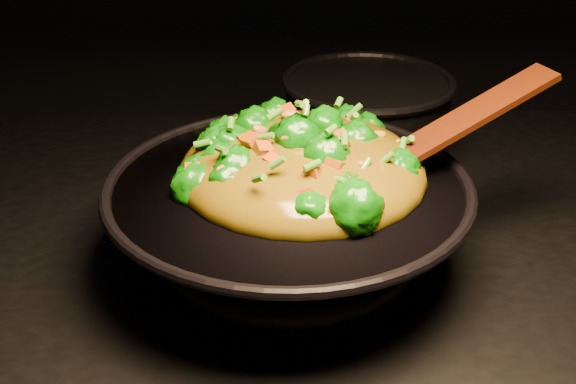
{
  "coord_description": "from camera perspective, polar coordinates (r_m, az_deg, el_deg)",
  "views": [
    {
      "loc": [
        -0.13,
        -0.76,
        1.4
      ],
      "look_at": [
        -0.11,
        -0.02,
        1.0
      ],
      "focal_mm": 45.0,
      "sensor_mm": 36.0,
      "label": 1
    }
  ],
  "objects": [
    {
      "name": "back_pot",
      "position": [
        1.11,
        6.2,
        5.6
      ],
      "size": [
        0.27,
        0.27,
        0.14
      ],
      "primitive_type": "cylinder",
      "rotation": [
        0.0,
        0.0,
        0.11
      ],
      "color": "black",
      "rests_on": "stovetop"
    },
    {
      "name": "wok",
      "position": [
        0.85,
        0.02,
        -2.83
      ],
      "size": [
        0.5,
        0.5,
        0.11
      ],
      "primitive_type": null,
      "rotation": [
        0.0,
        0.0,
        0.25
      ],
      "color": "black",
      "rests_on": "stovetop"
    },
    {
      "name": "stir_fry",
      "position": [
        0.82,
        1.16,
        4.41
      ],
      "size": [
        0.36,
        0.36,
        0.1
      ],
      "primitive_type": null,
      "rotation": [
        0.0,
        0.0,
        -0.27
      ],
      "color": "#0F6307",
      "rests_on": "wok"
    },
    {
      "name": "spatula",
      "position": [
        0.86,
        12.31,
        4.74
      ],
      "size": [
        0.27,
        0.13,
        0.12
      ],
      "primitive_type": "cube",
      "rotation": [
        0.0,
        -0.38,
        0.35
      ],
      "color": "#3C1A07",
      "rests_on": "wok"
    }
  ]
}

